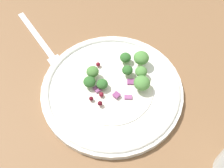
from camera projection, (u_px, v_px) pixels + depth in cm
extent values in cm
cube|color=brown|center=(113.00, 79.00, 56.22)|extent=(180.00, 180.00, 2.00)
cylinder|color=white|center=(112.00, 90.00, 52.81)|extent=(25.55, 25.55, 1.20)
torus|color=white|center=(112.00, 89.00, 52.31)|extent=(24.50, 24.50, 1.00)
cylinder|color=white|center=(112.00, 88.00, 52.23)|extent=(14.82, 14.82, 0.20)
cylinder|color=#8EB77A|center=(90.00, 85.00, 52.18)|extent=(0.82, 0.82, 0.82)
ellipsoid|color=#2D6028|center=(90.00, 82.00, 51.37)|extent=(2.18, 2.18, 1.63)
cylinder|color=#9EC684|center=(127.00, 73.00, 53.31)|extent=(0.73, 0.73, 0.73)
ellipsoid|color=#2D6028|center=(127.00, 70.00, 52.58)|extent=(1.94, 1.94, 1.46)
cylinder|color=#9EC684|center=(102.00, 87.00, 52.06)|extent=(0.77, 0.77, 0.77)
ellipsoid|color=#2D6028|center=(102.00, 84.00, 51.29)|extent=(2.04, 2.04, 1.53)
cylinder|color=#8EB77A|center=(141.00, 87.00, 51.81)|extent=(1.09, 1.09, 1.09)
ellipsoid|color=#4C843D|center=(142.00, 83.00, 50.72)|extent=(2.90, 2.90, 2.17)
cylinder|color=#8EB77A|center=(141.00, 75.00, 53.05)|extent=(0.82, 0.82, 0.82)
ellipsoid|color=#4C843D|center=(141.00, 72.00, 52.24)|extent=(2.18, 2.18, 1.64)
cylinder|color=#ADD18E|center=(93.00, 75.00, 52.91)|extent=(0.84, 0.84, 0.84)
ellipsoid|color=#477A38|center=(93.00, 72.00, 52.08)|extent=(2.23, 2.23, 1.67)
cylinder|color=#ADD18E|center=(141.00, 62.00, 54.59)|extent=(1.07, 1.07, 1.07)
ellipsoid|color=#4C843D|center=(141.00, 58.00, 53.53)|extent=(2.85, 2.85, 2.14)
cylinder|color=#9EC684|center=(126.00, 61.00, 55.24)|extent=(0.79, 0.79, 0.79)
ellipsoid|color=#2D6028|center=(126.00, 58.00, 54.46)|extent=(2.10, 2.10, 1.57)
sphere|color=#4C0A14|center=(91.00, 99.00, 50.22)|extent=(0.76, 0.76, 0.76)
sphere|color=#4C0A14|center=(100.00, 103.00, 49.53)|extent=(0.83, 0.83, 0.83)
sphere|color=maroon|center=(98.00, 64.00, 54.38)|extent=(0.80, 0.80, 0.80)
sphere|color=maroon|center=(140.00, 82.00, 52.41)|extent=(0.71, 0.71, 0.71)
sphere|color=maroon|center=(101.00, 94.00, 50.74)|extent=(0.84, 0.84, 0.84)
cube|color=#843D75|center=(116.00, 95.00, 50.75)|extent=(1.14, 1.15, 0.52)
cube|color=#843D75|center=(131.00, 82.00, 52.69)|extent=(1.69, 1.69, 0.39)
cube|color=#934C84|center=(98.00, 89.00, 51.84)|extent=(1.40, 1.43, 0.60)
cube|color=#934C84|center=(128.00, 97.00, 50.89)|extent=(1.52, 1.53, 0.48)
cube|color=silver|center=(35.00, 34.00, 61.07)|extent=(3.65, 14.99, 0.50)
cube|color=silver|center=(57.00, 63.00, 56.80)|extent=(2.96, 3.95, 0.50)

